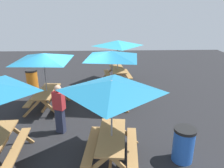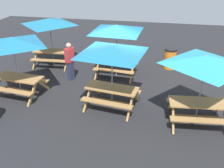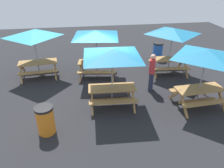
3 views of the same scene
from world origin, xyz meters
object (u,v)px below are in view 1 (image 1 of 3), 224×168
picnic_table_4 (112,93)px  trash_bin_blue (183,144)px  trash_bin_orange (32,79)px  picnic_table_2 (112,59)px  person_standing (59,108)px  picnic_table_0 (44,61)px  picnic_table_1 (118,46)px

picnic_table_4 → trash_bin_blue: (0.09, 1.93, -1.49)m
picnic_table_4 → trash_bin_orange: picnic_table_4 is taller
picnic_table_2 → person_standing: 3.03m
trash_bin_orange → trash_bin_blue: 8.13m
picnic_table_0 → picnic_table_1: size_ratio=1.21×
picnic_table_2 → trash_bin_blue: size_ratio=2.86×
picnic_table_2 → trash_bin_blue: (3.73, 1.77, -1.49)m
person_standing → trash_bin_blue: bearing=-179.7°
picnic_table_1 → person_standing: size_ratio=1.40×
picnic_table_0 → trash_bin_orange: 3.09m
picnic_table_1 → picnic_table_4: (6.47, -0.57, 0.00)m
picnic_table_0 → person_standing: bearing=28.0°
person_standing → picnic_table_2: bearing=-105.6°
picnic_table_2 → trash_bin_orange: bearing=-108.6°
picnic_table_0 → picnic_table_2: (-0.34, 2.64, 0.00)m
trash_bin_orange → picnic_table_0: bearing=29.5°
trash_bin_orange → person_standing: (4.20, 2.19, 0.39)m
trash_bin_orange → trash_bin_blue: bearing=45.0°
picnic_table_2 → person_standing: bearing=-31.0°
picnic_table_0 → person_standing: (1.85, 0.85, -1.10)m
picnic_table_4 → picnic_table_1: bearing=-178.9°
picnic_table_2 → picnic_table_4: (3.63, -0.15, 0.00)m
picnic_table_2 → picnic_table_1: bearing=-180.0°
person_standing → picnic_table_4: bearing=162.2°
picnic_table_1 → picnic_table_4: same height
picnic_table_2 → trash_bin_orange: picnic_table_2 is taller
picnic_table_0 → person_standing: size_ratio=1.69×
picnic_table_1 → person_standing: picnic_table_1 is taller
trash_bin_orange → trash_bin_blue: (5.75, 5.75, 0.00)m
picnic_table_0 → picnic_table_1: same height
picnic_table_4 → picnic_table_2: bearing=-176.4°
picnic_table_0 → person_standing: 2.31m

